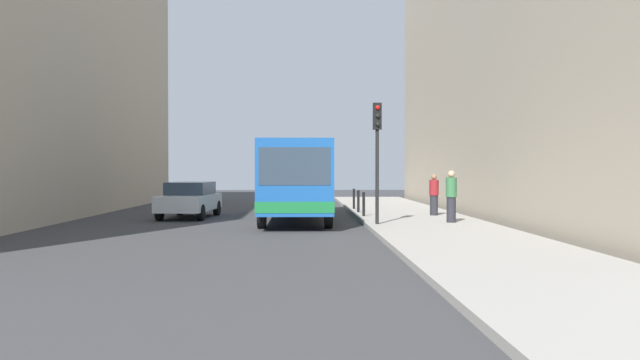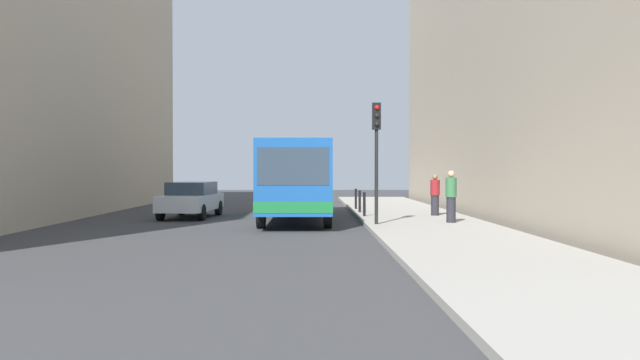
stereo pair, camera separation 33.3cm
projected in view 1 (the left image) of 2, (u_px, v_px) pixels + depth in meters
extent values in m
plane|color=#38383A|center=(275.00, 224.00, 23.58)|extent=(80.00, 80.00, 0.00)
cube|color=#9E9991|center=(421.00, 222.00, 23.73)|extent=(4.40, 40.00, 0.15)
cube|color=#B2A38C|center=(6.00, 41.00, 27.14)|extent=(7.00, 32.00, 14.88)
cube|color=#B2A38C|center=(545.00, 18.00, 27.77)|extent=(7.00, 32.00, 17.08)
cube|color=#19519E|center=(296.00, 176.00, 25.69)|extent=(2.50, 11.00, 2.50)
cube|color=#197238|center=(296.00, 199.00, 25.71)|extent=(2.52, 11.02, 0.36)
cube|color=#2D3D4C|center=(295.00, 166.00, 20.21)|extent=(2.26, 0.06, 1.20)
cube|color=#2D3D4C|center=(296.00, 167.00, 26.19)|extent=(2.52, 9.40, 1.00)
cylinder|color=black|center=(328.00, 214.00, 21.85)|extent=(0.28, 1.00, 1.00)
cylinder|color=black|center=(262.00, 214.00, 21.78)|extent=(0.28, 1.00, 1.00)
cylinder|color=black|center=(321.00, 202.00, 29.64)|extent=(0.28, 1.00, 1.00)
cylinder|color=black|center=(272.00, 202.00, 29.58)|extent=(0.28, 1.00, 1.00)
cube|color=silver|center=(190.00, 202.00, 26.63)|extent=(2.14, 4.53, 0.64)
cube|color=#2D3D4C|center=(191.00, 188.00, 26.77)|extent=(1.79, 2.58, 0.52)
cylinder|color=black|center=(201.00, 212.00, 25.09)|extent=(0.27, 0.66, 0.64)
cylinder|color=black|center=(159.00, 212.00, 25.17)|extent=(0.27, 0.66, 0.64)
cylinder|color=black|center=(217.00, 208.00, 28.09)|extent=(0.27, 0.66, 0.64)
cylinder|color=black|center=(180.00, 208.00, 28.17)|extent=(0.27, 0.66, 0.64)
cylinder|color=black|center=(377.00, 177.00, 21.76)|extent=(0.12, 0.12, 3.20)
cube|color=black|center=(377.00, 116.00, 21.73)|extent=(0.28, 0.24, 0.90)
sphere|color=red|center=(378.00, 108.00, 21.60)|extent=(0.16, 0.16, 0.16)
sphere|color=black|center=(378.00, 116.00, 21.60)|extent=(0.16, 0.16, 0.16)
sphere|color=black|center=(378.00, 124.00, 21.60)|extent=(0.16, 0.16, 0.16)
cylinder|color=black|center=(364.00, 204.00, 25.47)|extent=(0.11, 0.11, 0.95)
cylinder|color=black|center=(358.00, 201.00, 27.87)|extent=(0.11, 0.11, 0.95)
cylinder|color=black|center=(354.00, 199.00, 30.27)|extent=(0.11, 0.11, 0.95)
cylinder|color=#26262D|center=(451.00, 210.00, 22.43)|extent=(0.32, 0.32, 0.89)
cylinder|color=#336B3F|center=(451.00, 187.00, 22.42)|extent=(0.38, 0.38, 0.68)
sphere|color=tan|center=(451.00, 174.00, 22.42)|extent=(0.24, 0.24, 0.24)
cylinder|color=#26262D|center=(434.00, 205.00, 25.95)|extent=(0.32, 0.32, 0.81)
cylinder|color=maroon|center=(434.00, 188.00, 25.94)|extent=(0.38, 0.38, 0.62)
sphere|color=#8C6647|center=(434.00, 177.00, 25.93)|extent=(0.22, 0.22, 0.22)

